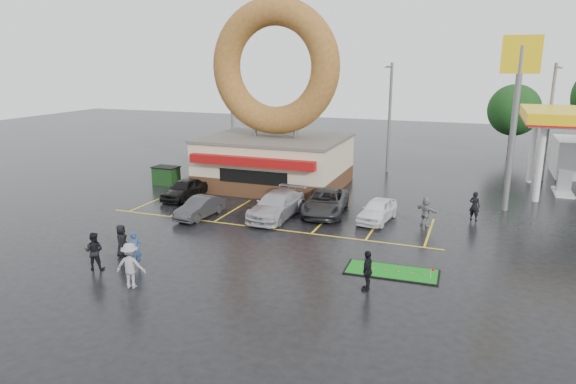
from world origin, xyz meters
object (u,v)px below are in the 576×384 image
(streetlight_left, at_px, (232,110))
(car_white, at_px, (377,210))
(shell_sign, at_px, (517,91))
(person_cameraman, at_px, (367,270))
(car_dgrey, at_px, (200,207))
(person_blue, at_px, (135,250))
(donut_shop, at_px, (275,126))
(car_black, at_px, (185,189))
(putting_green, at_px, (392,272))
(dumpster, at_px, (166,176))
(streetlight_mid, at_px, (389,115))
(car_silver, at_px, (277,205))
(car_grey, at_px, (325,202))
(streetlight_right, at_px, (549,120))

(streetlight_left, relative_size, car_white, 2.33)
(shell_sign, height_order, person_cameraman, shell_sign)
(car_dgrey, relative_size, car_white, 0.96)
(car_dgrey, bearing_deg, person_blue, -74.90)
(donut_shop, height_order, car_black, donut_shop)
(donut_shop, height_order, putting_green, donut_shop)
(streetlight_left, bearing_deg, putting_green, -48.37)
(person_blue, bearing_deg, car_black, 76.59)
(dumpster, bearing_deg, person_blue, -59.12)
(car_black, bearing_deg, shell_sign, 15.44)
(streetlight_mid, height_order, car_dgrey, streetlight_mid)
(donut_shop, xyz_separation_m, streetlight_left, (-7.00, 6.95, 0.32))
(car_silver, bearing_deg, streetlight_left, 128.41)
(car_black, bearing_deg, putting_green, -24.05)
(car_silver, height_order, person_cameraman, person_cameraman)
(person_blue, distance_m, putting_green, 11.62)
(car_grey, bearing_deg, person_blue, -124.28)
(streetlight_mid, distance_m, dumpster, 18.67)
(shell_sign, bearing_deg, car_white, -144.68)
(streetlight_mid, xyz_separation_m, car_white, (1.90, -13.95, -4.12))
(car_dgrey, relative_size, car_grey, 0.71)
(car_dgrey, height_order, car_silver, car_silver)
(streetlight_right, bearing_deg, streetlight_mid, -175.24)
(dumpster, bearing_deg, donut_shop, 19.76)
(car_grey, bearing_deg, shell_sign, 16.70)
(person_cameraman, xyz_separation_m, putting_green, (0.67, 2.17, -0.82))
(car_silver, bearing_deg, dumpster, 159.29)
(donut_shop, distance_m, car_silver, 8.84)
(car_white, bearing_deg, shell_sign, 43.12)
(car_white, relative_size, person_cameraman, 2.25)
(car_black, distance_m, car_grey, 9.94)
(streetlight_left, relative_size, person_blue, 5.34)
(dumpster, bearing_deg, car_white, -9.61)
(donut_shop, distance_m, person_cameraman, 18.94)
(car_dgrey, distance_m, putting_green, 12.94)
(shell_sign, relative_size, car_grey, 2.04)
(streetlight_right, bearing_deg, car_silver, -134.19)
(streetlight_mid, relative_size, person_cameraman, 5.25)
(streetlight_right, xyz_separation_m, putting_green, (-8.00, -22.25, -4.75))
(car_dgrey, bearing_deg, streetlight_left, 116.64)
(car_grey, height_order, person_blue, person_blue)
(person_blue, xyz_separation_m, person_cameraman, (10.38, 1.34, 0.01))
(donut_shop, distance_m, shell_sign, 16.29)
(car_grey, relative_size, car_white, 1.34)
(streetlight_right, relative_size, putting_green, 2.16)
(donut_shop, xyz_separation_m, person_blue, (-0.06, -16.81, -3.62))
(person_cameraman, relative_size, putting_green, 0.41)
(shell_sign, height_order, dumpster, shell_sign)
(dumpster, height_order, putting_green, dumpster)
(donut_shop, distance_m, streetlight_mid, 10.59)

